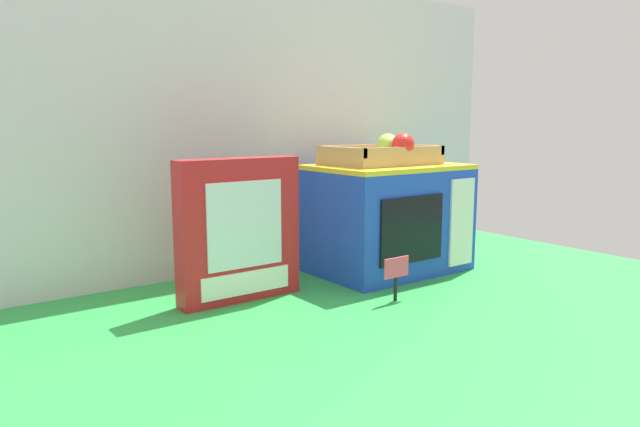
{
  "coord_description": "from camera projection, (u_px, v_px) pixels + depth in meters",
  "views": [
    {
      "loc": [
        -0.86,
        -1.13,
        0.39
      ],
      "look_at": [
        -0.04,
        -0.01,
        0.17
      ],
      "focal_mm": 32.54,
      "sensor_mm": 36.0,
      "label": 1
    }
  ],
  "objects": [
    {
      "name": "food_groups_crate",
      "position": [
        383.0,
        155.0,
        1.52
      ],
      "size": [
        0.28,
        0.2,
        0.08
      ],
      "color": "tan",
      "rests_on": "toy_microwave"
    },
    {
      "name": "cookie_set_box",
      "position": [
        239.0,
        230.0,
        1.28
      ],
      "size": [
        0.29,
        0.06,
        0.32
      ],
      "color": "red",
      "rests_on": "ground"
    },
    {
      "name": "price_sign",
      "position": [
        396.0,
        272.0,
        1.28
      ],
      "size": [
        0.07,
        0.01,
        0.1
      ],
      "color": "black",
      "rests_on": "ground"
    },
    {
      "name": "ground_plane",
      "position": [
        329.0,
        280.0,
        1.47
      ],
      "size": [
        1.7,
        1.7,
        0.0
      ],
      "primitive_type": "plane",
      "color": "green",
      "rests_on": "ground"
    },
    {
      "name": "display_back_panel",
      "position": [
        276.0,
        123.0,
        1.6
      ],
      "size": [
        1.61,
        0.03,
        0.78
      ],
      "primitive_type": "cube",
      "color": "silver",
      "rests_on": "ground"
    },
    {
      "name": "toy_microwave",
      "position": [
        387.0,
        218.0,
        1.55
      ],
      "size": [
        0.4,
        0.28,
        0.28
      ],
      "color": "blue",
      "rests_on": "ground"
    }
  ]
}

